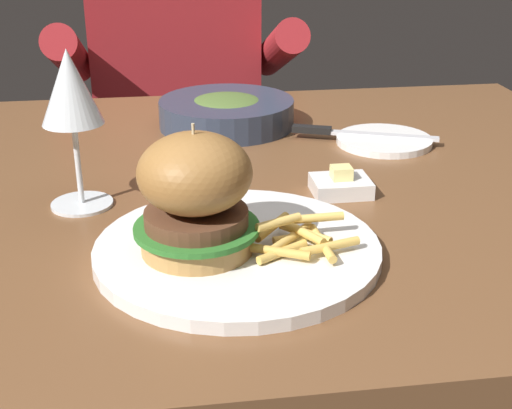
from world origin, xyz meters
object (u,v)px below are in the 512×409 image
main_plate (241,250)px  wine_glass (70,93)px  soup_bowl (227,112)px  table_knife (351,133)px  burger_sandwich (195,194)px  bread_plate (384,140)px  diner_person (179,139)px  butter_dish (341,185)px

main_plate → wine_glass: (-0.17, 0.16, 0.13)m
main_plate → soup_bowl: size_ratio=1.37×
wine_glass → soup_bowl: (0.21, 0.30, -0.11)m
main_plate → soup_bowl: (0.03, 0.46, 0.02)m
table_knife → burger_sandwich: bearing=-125.8°
bread_plate → table_knife: 0.05m
wine_glass → table_knife: size_ratio=0.89×
burger_sandwich → bread_plate: (0.31, 0.34, -0.07)m
bread_plate → table_knife: (-0.05, 0.02, 0.01)m
main_plate → diner_person: 0.96m
burger_sandwich → table_knife: bearing=54.2°
butter_dish → diner_person: (-0.18, 0.79, -0.19)m
butter_dish → diner_person: bearing=102.5°
main_plate → bread_plate: main_plate is taller
wine_glass → table_knife: bearing=26.4°
burger_sandwich → bread_plate: size_ratio=0.93×
bread_plate → butter_dish: (-0.11, -0.18, 0.01)m
main_plate → burger_sandwich: (-0.05, -0.01, 0.07)m
burger_sandwich → diner_person: bearing=89.1°
main_plate → burger_sandwich: bearing=-170.3°
burger_sandwich → soup_bowl: bearing=80.3°
butter_dish → main_plate: bearing=-134.1°
burger_sandwich → wine_glass: wine_glass is taller
wine_glass → butter_dish: 0.34m
bread_plate → soup_bowl: 0.26m
bread_plate → butter_dish: 0.22m
bread_plate → butter_dish: size_ratio=2.01×
burger_sandwich → table_knife: size_ratio=0.63×
butter_dish → diner_person: 0.83m
diner_person → burger_sandwich: bearing=-90.9°
butter_dish → soup_bowl: size_ratio=0.33×
table_knife → butter_dish: butter_dish is taller
table_knife → soup_bowl: soup_bowl is taller
table_knife → diner_person: size_ratio=0.18×
burger_sandwich → wine_glass: (-0.13, 0.17, 0.06)m
table_knife → soup_bowl: (-0.18, 0.10, 0.01)m
burger_sandwich → main_plate: bearing=9.7°
bread_plate → butter_dish: butter_dish is taller
main_plate → diner_person: (-0.03, 0.94, -0.18)m
wine_glass → bread_plate: (0.43, 0.17, -0.13)m
diner_person → wine_glass: bearing=-100.4°
soup_bowl → table_knife: bearing=-30.4°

